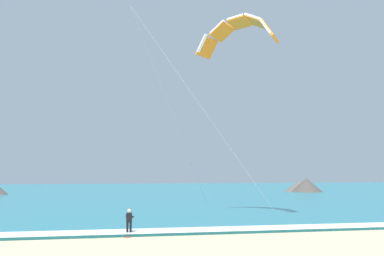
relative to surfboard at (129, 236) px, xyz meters
The scene contains 6 objects.
sea 59.69m from the surfboard, 87.08° to the left, with size 200.00×120.00×0.20m, color teal.
surf_foam 3.11m from the surfboard, 11.30° to the left, with size 200.00×2.25×0.04m, color white.
surfboard is the anchor object (origin of this frame).
kitesurfer 0.91m from the surfboard, 77.35° to the left, with size 0.60×0.59×1.69m.
kite_primary 19.39m from the surfboard, 34.62° to the left, with size 11.93×9.42×15.84m.
headland_right 63.73m from the surfboard, 54.70° to the left, with size 7.03×8.78×2.79m.
Camera 1 is at (-4.88, -15.03, 4.00)m, focal length 41.51 mm.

